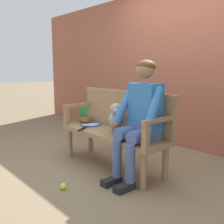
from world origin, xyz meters
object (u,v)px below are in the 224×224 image
garden_bench (112,137)px  tennis_racket (90,125)px  person_seated (141,116)px  baseball_glove (85,120)px  tennis_ball (63,186)px  dog_on_bench (116,118)px

garden_bench → tennis_racket: tennis_racket is taller
person_seated → baseball_glove: (-1.15, 0.08, -0.23)m
person_seated → garden_bench: bearing=178.8°
garden_bench → tennis_ball: 0.88m
person_seated → dog_on_bench: (-0.41, 0.01, -0.08)m
dog_on_bench → tennis_racket: 0.59m
dog_on_bench → baseball_glove: size_ratio=1.72×
tennis_racket → tennis_ball: tennis_racket is taller
person_seated → dog_on_bench: bearing=178.3°
garden_bench → dog_on_bench: bearing=1.5°
tennis_racket → tennis_ball: bearing=-52.1°
dog_on_bench → baseball_glove: 0.75m
tennis_ball → garden_bench: bearing=100.3°
person_seated → baseball_glove: 1.18m
garden_bench → dog_on_bench: (0.07, 0.00, 0.25)m
baseball_glove → tennis_ball: 1.27m
garden_bench → tennis_ball: size_ratio=23.34×
garden_bench → dog_on_bench: dog_on_bench is taller
person_seated → tennis_racket: person_seated is taller
garden_bench → person_seated: bearing=-1.2°
person_seated → tennis_ball: 1.10m
dog_on_bench → tennis_ball: dog_on_bench is taller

